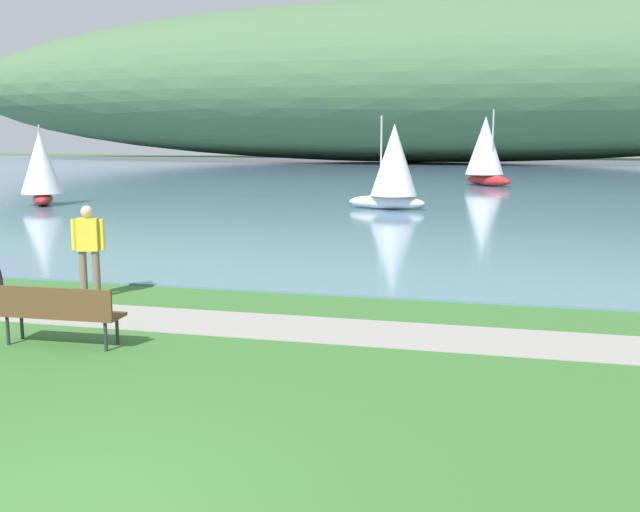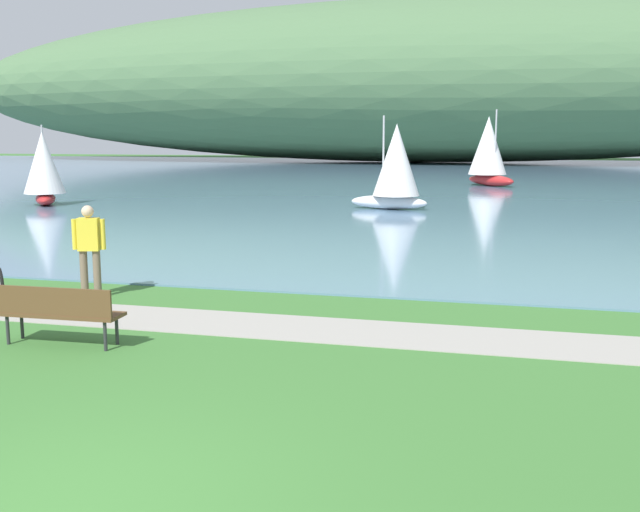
{
  "view_description": "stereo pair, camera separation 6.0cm",
  "coord_description": "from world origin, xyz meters",
  "px_view_note": "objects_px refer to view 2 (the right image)",
  "views": [
    {
      "loc": [
        3.39,
        -4.85,
        2.97
      ],
      "look_at": [
        0.44,
        6.9,
        1.0
      ],
      "focal_mm": 41.79,
      "sensor_mm": 36.0,
      "label": 1
    },
    {
      "loc": [
        3.45,
        -4.84,
        2.97
      ],
      "look_at": [
        0.44,
        6.9,
        1.0
      ],
      "focal_mm": 41.79,
      "sensor_mm": 36.0,
      "label": 2
    }
  ],
  "objects_px": {
    "person_at_shoreline": "(89,245)",
    "sailboat_nearest_to_shore": "(488,150)",
    "sailboat_toward_hillside": "(395,166)",
    "park_bench_near_camera": "(58,310)",
    "sailboat_mid_bay": "(44,167)"
  },
  "relations": [
    {
      "from": "person_at_shoreline",
      "to": "sailboat_nearest_to_shore",
      "type": "relative_size",
      "value": 0.39
    },
    {
      "from": "person_at_shoreline",
      "to": "sailboat_toward_hillside",
      "type": "distance_m",
      "value": 17.73
    },
    {
      "from": "sailboat_nearest_to_shore",
      "to": "park_bench_near_camera",
      "type": "bearing_deg",
      "value": -97.62
    },
    {
      "from": "person_at_shoreline",
      "to": "sailboat_nearest_to_shore",
      "type": "bearing_deg",
      "value": 79.49
    },
    {
      "from": "sailboat_nearest_to_shore",
      "to": "sailboat_mid_bay",
      "type": "distance_m",
      "value": 24.78
    },
    {
      "from": "person_at_shoreline",
      "to": "sailboat_nearest_to_shore",
      "type": "height_order",
      "value": "sailboat_nearest_to_shore"
    },
    {
      "from": "sailboat_mid_bay",
      "to": "sailboat_toward_hillside",
      "type": "height_order",
      "value": "sailboat_toward_hillside"
    },
    {
      "from": "park_bench_near_camera",
      "to": "person_at_shoreline",
      "type": "distance_m",
      "value": 3.28
    },
    {
      "from": "sailboat_toward_hillside",
      "to": "park_bench_near_camera",
      "type": "bearing_deg",
      "value": -94.7
    },
    {
      "from": "park_bench_near_camera",
      "to": "sailboat_toward_hillside",
      "type": "xyz_separation_m",
      "value": [
        1.68,
        20.44,
        1.26
      ]
    },
    {
      "from": "park_bench_near_camera",
      "to": "person_at_shoreline",
      "type": "height_order",
      "value": "person_at_shoreline"
    },
    {
      "from": "person_at_shoreline",
      "to": "park_bench_near_camera",
      "type": "bearing_deg",
      "value": -66.44
    },
    {
      "from": "sailboat_nearest_to_shore",
      "to": "sailboat_mid_bay",
      "type": "xyz_separation_m",
      "value": [
        -17.75,
        -17.28,
        -0.48
      ]
    },
    {
      "from": "park_bench_near_camera",
      "to": "sailboat_nearest_to_shore",
      "type": "xyz_separation_m",
      "value": [
        4.8,
        35.86,
        1.58
      ]
    },
    {
      "from": "sailboat_nearest_to_shore",
      "to": "sailboat_toward_hillside",
      "type": "relative_size",
      "value": 1.19
    }
  ]
}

